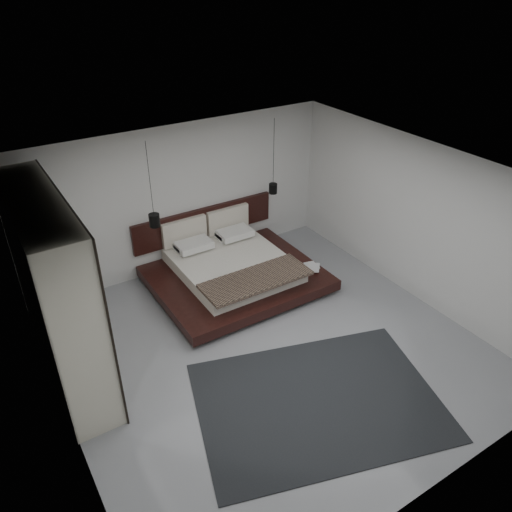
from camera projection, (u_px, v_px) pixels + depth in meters
floor at (269, 348)px, 7.80m from camera, size 6.00×6.00×0.00m
ceiling at (272, 180)px, 6.36m from camera, size 6.00×6.00×0.00m
wall_back at (181, 199)px, 9.26m from camera, size 6.00×0.00×6.00m
wall_front at (439, 412)px, 4.90m from camera, size 6.00×0.00×6.00m
wall_left at (52, 348)px, 5.71m from camera, size 0.00×6.00×6.00m
wall_right at (417, 222)px, 8.45m from camera, size 0.00×6.00×6.00m
lattice_screen at (19, 260)px, 7.56m from camera, size 0.05×0.90×2.60m
bed at (232, 269)px, 9.23m from camera, size 2.95×2.46×1.11m
book_lower at (307, 267)px, 9.30m from camera, size 0.26×0.32×0.03m
book_upper at (307, 267)px, 9.25m from camera, size 0.39×0.39×0.02m
pendant_left at (154, 220)px, 8.44m from camera, size 0.19×0.19×1.49m
pendant_right at (273, 188)px, 9.54m from camera, size 0.16×0.16×1.45m
wardrobe at (55, 293)px, 6.69m from camera, size 0.66×2.81×2.76m
rug at (318, 401)px, 6.85m from camera, size 3.80×3.18×0.01m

